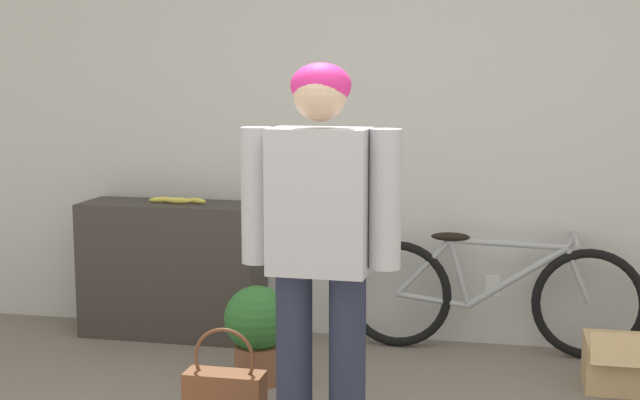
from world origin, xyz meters
TOP-DOWN VIEW (x-y plane):
  - wall_back at (0.00, 2.50)m, footprint 8.00×0.07m
  - side_shelf at (-1.35, 2.26)m, footprint 1.08×0.38m
  - person at (-0.11, 0.75)m, footprint 0.65×0.25m
  - bicycle at (0.54, 2.30)m, footprint 1.69×0.46m
  - banana at (-1.30, 2.25)m, footprint 0.37×0.10m
  - handbag at (-0.59, 0.93)m, footprint 0.36×0.14m
  - cardboard_box at (1.26, 1.85)m, footprint 0.48×0.38m
  - potted_plant at (-0.61, 1.55)m, footprint 0.33×0.33m

SIDE VIEW (x-z plane):
  - cardboard_box at x=1.26m, z-range -0.03..0.29m
  - handbag at x=-0.59m, z-range -0.08..0.38m
  - potted_plant at x=-0.61m, z-range 0.03..0.54m
  - bicycle at x=0.54m, z-range -0.01..0.68m
  - side_shelf at x=-1.35m, z-range 0.00..0.81m
  - banana at x=-1.30m, z-range 0.81..0.85m
  - person at x=-0.11m, z-range 0.14..1.76m
  - wall_back at x=0.00m, z-range 0.00..2.60m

